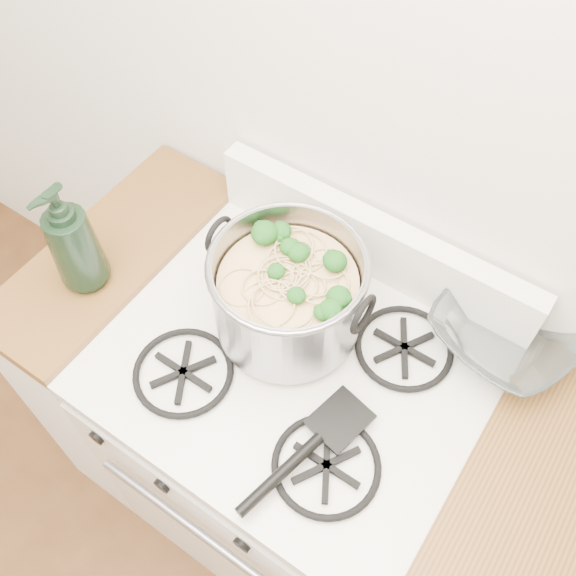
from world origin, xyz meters
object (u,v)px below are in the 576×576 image
(gas_range, at_px, (293,447))
(stock_pot, at_px, (288,295))
(glass_bowl, at_px, (504,335))
(bottle, at_px, (71,238))
(spatula, at_px, (340,418))

(gas_range, bearing_deg, stock_pot, 131.98)
(gas_range, height_order, glass_bowl, glass_bowl)
(stock_pot, relative_size, bottle, 1.22)
(bottle, bearing_deg, stock_pot, 23.15)
(glass_bowl, height_order, bottle, bottle)
(gas_range, bearing_deg, glass_bowl, 40.36)
(spatula, height_order, bottle, bottle)
(bottle, bearing_deg, spatula, 5.51)
(glass_bowl, bearing_deg, gas_range, -139.64)
(stock_pot, distance_m, bottle, 0.45)
(glass_bowl, xyz_separation_m, bottle, (-0.81, -0.37, 0.12))
(stock_pot, bearing_deg, bottle, -160.02)
(glass_bowl, bearing_deg, stock_pot, -151.43)
(spatula, height_order, glass_bowl, glass_bowl)
(spatula, distance_m, bottle, 0.64)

